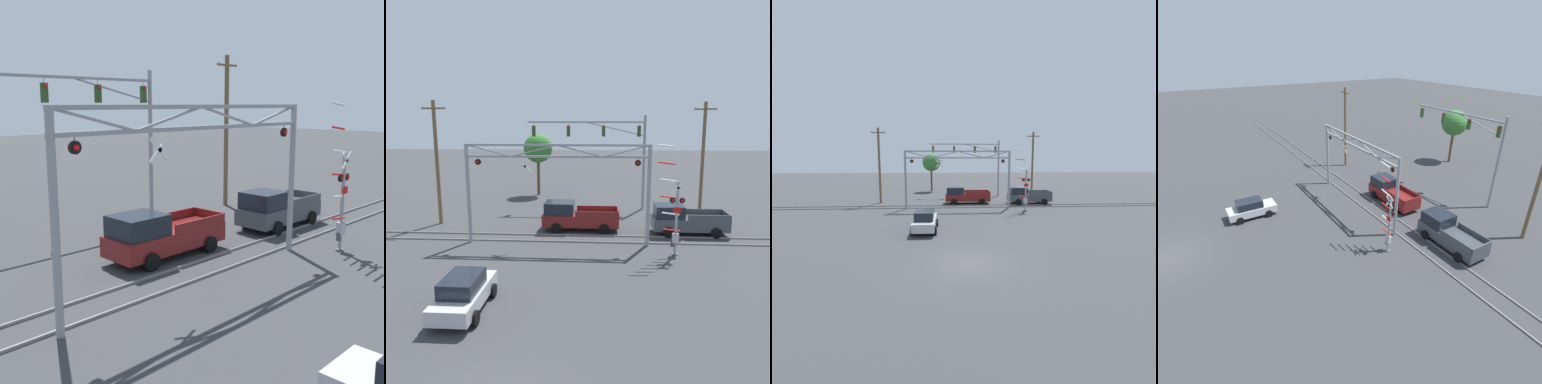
% 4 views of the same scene
% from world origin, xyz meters
% --- Properties ---
extents(rail_track_near, '(80.00, 0.08, 0.10)m').
position_xyz_m(rail_track_near, '(0.00, 15.80, 0.05)').
color(rail_track_near, gray).
rests_on(rail_track_near, ground_plane).
extents(rail_track_far, '(80.00, 0.08, 0.10)m').
position_xyz_m(rail_track_far, '(0.00, 17.23, 0.05)').
color(rail_track_far, gray).
rests_on(rail_track_far, ground_plane).
extents(crossing_gantry, '(11.81, 0.28, 6.48)m').
position_xyz_m(crossing_gantry, '(-0.01, 15.52, 4.41)').
color(crossing_gantry, gray).
rests_on(crossing_gantry, ground_plane).
extents(crossing_signal_mast, '(1.76, 0.35, 6.60)m').
position_xyz_m(crossing_signal_mast, '(7.13, 13.79, 2.32)').
color(crossing_signal_mast, gray).
rests_on(crossing_signal_mast, ground_plane).
extents(traffic_signal_span, '(10.51, 0.39, 8.42)m').
position_xyz_m(traffic_signal_span, '(3.87, 25.91, 5.89)').
color(traffic_signal_span, gray).
rests_on(traffic_signal_span, ground_plane).
extents(pickup_truck_lead, '(5.51, 2.24, 2.08)m').
position_xyz_m(pickup_truck_lead, '(0.97, 18.83, 1.00)').
color(pickup_truck_lead, maroon).
rests_on(pickup_truck_lead, ground_plane).
extents(pickup_truck_following, '(5.21, 2.24, 2.08)m').
position_xyz_m(pickup_truck_following, '(8.72, 18.28, 1.00)').
color(pickup_truck_following, '#3D4247').
rests_on(pickup_truck_following, ground_plane).
extents(utility_pole_right, '(1.80, 0.28, 9.46)m').
position_xyz_m(utility_pole_right, '(11.21, 23.95, 4.88)').
color(utility_pole_right, brown).
rests_on(utility_pole_right, ground_plane).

